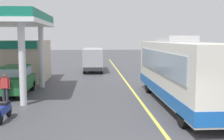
% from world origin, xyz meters
% --- Properties ---
extents(ground, '(120.00, 120.00, 0.00)m').
position_xyz_m(ground, '(0.00, 20.00, 0.00)').
color(ground, '#424247').
extents(lane_divider_stripe, '(0.16, 50.00, 0.01)m').
position_xyz_m(lane_divider_stripe, '(0.00, 15.00, 0.00)').
color(lane_divider_stripe, '#D8CC4C').
rests_on(lane_divider_stripe, ground).
extents(coach_bus_main, '(2.60, 11.04, 3.69)m').
position_xyz_m(coach_bus_main, '(2.05, 7.49, 1.72)').
color(coach_bus_main, silver).
rests_on(coach_bus_main, ground).
extents(car_at_pump, '(1.70, 4.20, 1.82)m').
position_xyz_m(car_at_pump, '(-7.57, 10.79, 1.01)').
color(car_at_pump, '#1E602D').
rests_on(car_at_pump, ground).
extents(minibus_opposing_lane, '(2.04, 6.13, 2.44)m').
position_xyz_m(minibus_opposing_lane, '(-2.72, 23.09, 1.47)').
color(minibus_opposing_lane, '#A5A5AD').
rests_on(minibus_opposing_lane, ground).
extents(motorcycle_parked_forecourt, '(0.55, 1.80, 0.92)m').
position_xyz_m(motorcycle_parked_forecourt, '(-6.50, 5.06, 0.44)').
color(motorcycle_parked_forecourt, black).
rests_on(motorcycle_parked_forecourt, ground).
extents(pedestrian_near_pump, '(0.55, 0.22, 1.66)m').
position_xyz_m(pedestrian_near_pump, '(-7.50, 8.44, 0.93)').
color(pedestrian_near_pump, '#33333F').
rests_on(pedestrian_near_pump, ground).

